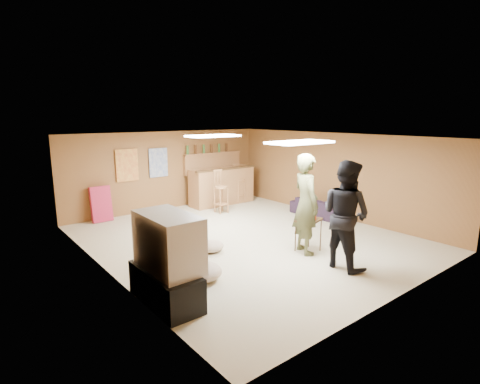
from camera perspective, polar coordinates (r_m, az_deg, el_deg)
ground at (r=8.26m, az=0.87°, el=-7.03°), size 7.00×7.00×0.00m
ceiling at (r=7.84m, az=0.92°, el=8.39°), size 6.00×7.00×0.02m
wall_back at (r=10.86m, az=-10.96°, el=3.25°), size 6.00×0.02×2.20m
wall_front at (r=5.80m, az=23.59°, el=-4.78°), size 6.00×0.02×2.20m
wall_left at (r=6.53m, az=-19.86°, el=-2.73°), size 0.02×7.00×2.20m
wall_right at (r=10.12m, az=14.12°, el=2.51°), size 0.02×7.00×2.20m
tv_stand at (r=5.60m, az=-11.25°, el=-13.89°), size 0.55×1.30×0.50m
dvd_box at (r=5.73m, az=-9.20°, el=-14.28°), size 0.35×0.50×0.08m
tv_body at (r=5.38m, az=-10.86°, el=-7.45°), size 0.60×1.10×0.80m
tv_screen at (r=5.53m, az=-8.01°, el=-6.85°), size 0.02×0.95×0.65m
bar_counter at (r=11.27m, az=-2.79°, el=0.91°), size 2.00×0.60×1.10m
bar_lip at (r=10.98m, az=-2.05°, el=3.55°), size 2.10×0.12×0.05m
bar_shelf at (r=11.50m, az=-4.16°, el=5.90°), size 2.00×0.18×0.05m
bar_backing at (r=11.55m, az=-4.19°, el=4.42°), size 2.00×0.14×0.60m
poster_left at (r=10.30m, az=-16.83°, el=3.92°), size 0.60×0.03×0.85m
poster_right at (r=10.66m, az=-12.34°, el=4.40°), size 0.55×0.03×0.80m
folding_chair_stack at (r=10.04m, az=-20.41°, el=-1.73°), size 0.50×0.26×0.91m
ceiling_panel_front at (r=6.75m, az=9.13°, el=7.48°), size 1.20×0.60×0.04m
ceiling_panel_back at (r=8.79m, az=-4.12°, el=8.52°), size 1.20×0.60×0.04m
person_olive at (r=7.28m, az=10.01°, el=-1.82°), size 0.68×0.83×1.94m
person_black at (r=6.75m, az=15.75°, el=-3.33°), size 0.76×0.95×1.90m
sofa at (r=10.17m, az=12.07°, el=-2.35°), size 0.66×1.61×0.47m
tray_table at (r=7.53m, az=10.34°, el=-6.48°), size 0.60×0.53×0.65m
cup_red_near at (r=7.35m, az=9.30°, el=-3.78°), size 0.08×0.08×0.11m
cup_red_far at (r=7.40m, az=11.23°, el=-3.72°), size 0.10×0.10×0.12m
cup_blue at (r=7.58m, az=10.44°, el=-3.35°), size 0.09×0.09×0.11m
bar_stool_left at (r=10.23m, az=-2.89°, el=0.15°), size 0.45×0.45×1.22m
bar_stool_right at (r=11.44m, az=-0.14°, el=1.27°), size 0.44×0.44×1.17m
cushion_near_tv at (r=6.26m, az=-5.64°, el=-11.99°), size 0.66×0.66×0.28m
cushion_mid at (r=7.47m, az=-4.36°, el=-8.22°), size 0.54×0.54×0.22m
cushion_far at (r=6.35m, az=-7.55°, el=-11.98°), size 0.62×0.62×0.21m
bottle_row at (r=11.36m, az=-4.95°, el=6.60°), size 1.48×0.08×0.26m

